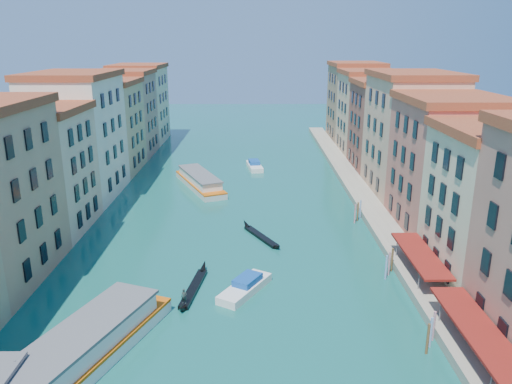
{
  "coord_description": "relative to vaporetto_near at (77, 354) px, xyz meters",
  "views": [
    {
      "loc": [
        3.65,
        -11.98,
        25.92
      ],
      "look_at": [
        3.92,
        49.86,
        7.01
      ],
      "focal_mm": 35.0,
      "sensor_mm": 36.0,
      "label": 1
    }
  ],
  "objects": [
    {
      "name": "left_bank_palazzos",
      "position": [
        -15.2,
        41.67,
        8.25
      ],
      "size": [
        12.8,
        128.4,
        21.0
      ],
      "color": "beige",
      "rests_on": "ground"
    },
    {
      "name": "right_bank_palazzos",
      "position": [
        40.8,
        42.0,
        8.29
      ],
      "size": [
        12.8,
        128.4,
        21.0
      ],
      "color": "#99473C",
      "rests_on": "ground"
    },
    {
      "name": "quay",
      "position": [
        32.8,
        42.0,
        -0.96
      ],
      "size": [
        4.0,
        140.0,
        1.0
      ],
      "primitive_type": "cube",
      "color": "gray",
      "rests_on": "ground"
    },
    {
      "name": "restaurant_awnings",
      "position": [
        32.99,
        -0.0,
        1.53
      ],
      "size": [
        3.2,
        44.55,
        3.12
      ],
      "color": "maroon",
      "rests_on": "ground"
    },
    {
      "name": "mooring_poles_right",
      "position": [
        29.9,
        5.8,
        -0.16
      ],
      "size": [
        1.44,
        54.24,
        3.2
      ],
      "color": "brown",
      "rests_on": "ground"
    },
    {
      "name": "vaporetto_near",
      "position": [
        0.0,
        0.0,
        0.0
      ],
      "size": [
        12.42,
        22.05,
        3.23
      ],
      "rotation": [
        0.0,
        0.0,
        -0.37
      ],
      "color": "white",
      "rests_on": "ground"
    },
    {
      "name": "vaporetto_far",
      "position": [
        4.53,
        52.87,
        -0.24
      ],
      "size": [
        10.99,
        18.21,
        2.69
      ],
      "rotation": [
        0.0,
        0.0,
        0.41
      ],
      "color": "silver",
      "rests_on": "ground"
    },
    {
      "name": "gondola_fore",
      "position": [
        7.9,
        13.47,
        -1.08
      ],
      "size": [
        2.41,
        11.22,
        2.24
      ],
      "rotation": [
        0.0,
        0.0,
        -0.14
      ],
      "color": "black",
      "rests_on": "ground"
    },
    {
      "name": "gondola_far",
      "position": [
        15.32,
        28.45,
        -1.14
      ],
      "size": [
        5.76,
        9.89,
        1.53
      ],
      "rotation": [
        0.0,
        0.0,
        0.49
      ],
      "color": "black",
      "rests_on": "ground"
    },
    {
      "name": "motorboat_mid",
      "position": [
        13.53,
        13.14,
        -0.84
      ],
      "size": [
        5.97,
        7.84,
        1.59
      ],
      "rotation": [
        0.0,
        0.0,
        -0.53
      ],
      "color": "white",
      "rests_on": "ground"
    },
    {
      "name": "motorboat_far",
      "position": [
        14.58,
        66.78,
        -0.81
      ],
      "size": [
        3.71,
        8.33,
        1.67
      ],
      "rotation": [
        0.0,
        0.0,
        0.15
      ],
      "color": "white",
      "rests_on": "ground"
    }
  ]
}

